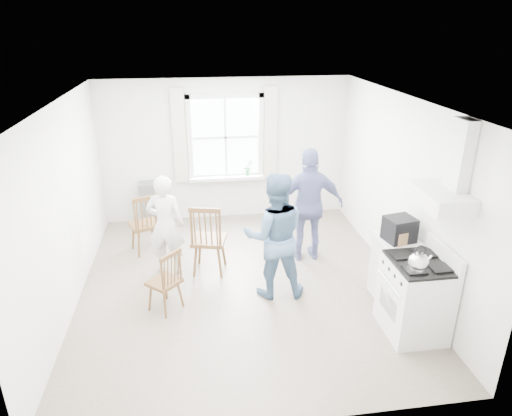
{
  "coord_description": "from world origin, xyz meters",
  "views": [
    {
      "loc": [
        -0.61,
        -5.62,
        3.52
      ],
      "look_at": [
        0.23,
        0.2,
        1.09
      ],
      "focal_mm": 32.0,
      "sensor_mm": 36.0,
      "label": 1
    }
  ],
  "objects": [
    {
      "name": "room_shell",
      "position": [
        0.0,
        0.0,
        1.3
      ],
      "size": [
        4.62,
        5.12,
        2.64
      ],
      "color": "#796C5D",
      "rests_on": "ground"
    },
    {
      "name": "window_assembly",
      "position": [
        0.0,
        2.45,
        1.46
      ],
      "size": [
        1.88,
        0.24,
        1.7
      ],
      "color": "white",
      "rests_on": "room_shell"
    },
    {
      "name": "range_hood",
      "position": [
        2.07,
        -1.35,
        1.9
      ],
      "size": [
        0.45,
        0.76,
        0.94
      ],
      "color": "silver",
      "rests_on": "room_shell"
    },
    {
      "name": "shelf_unit",
      "position": [
        -1.4,
        2.33,
        0.4
      ],
      "size": [
        0.4,
        0.3,
        0.8
      ],
      "primitive_type": "cube",
      "color": "slate",
      "rests_on": "ground"
    },
    {
      "name": "gas_stove",
      "position": [
        1.91,
        -1.35,
        0.48
      ],
      "size": [
        0.68,
        0.76,
        1.12
      ],
      "color": "silver",
      "rests_on": "ground"
    },
    {
      "name": "kettle",
      "position": [
        1.78,
        -1.53,
        1.05
      ],
      "size": [
        0.22,
        0.22,
        0.32
      ],
      "color": "silver",
      "rests_on": "gas_stove"
    },
    {
      "name": "low_cabinet",
      "position": [
        1.98,
        -0.65,
        0.45
      ],
      "size": [
        0.5,
        0.55,
        0.9
      ],
      "primitive_type": "cube",
      "color": "silver",
      "rests_on": "ground"
    },
    {
      "name": "stereo_stack",
      "position": [
        1.95,
        -0.69,
        1.06
      ],
      "size": [
        0.4,
        0.37,
        0.31
      ],
      "color": "black",
      "rests_on": "low_cabinet"
    },
    {
      "name": "cardboard_box",
      "position": [
        1.96,
        -0.75,
        0.98
      ],
      "size": [
        0.31,
        0.26,
        0.17
      ],
      "primitive_type": "cube",
      "rotation": [
        0.0,
        0.0,
        0.31
      ],
      "color": "#986F49",
      "rests_on": "low_cabinet"
    },
    {
      "name": "windsor_chair_a",
      "position": [
        -1.4,
        1.15,
        0.62
      ],
      "size": [
        0.55,
        0.55,
        1.01
      ],
      "color": "#4F3219",
      "rests_on": "ground"
    },
    {
      "name": "windsor_chair_b",
      "position": [
        -0.47,
        0.33,
        0.68
      ],
      "size": [
        0.56,
        0.56,
        1.12
      ],
      "color": "#4F3219",
      "rests_on": "ground"
    },
    {
      "name": "windsor_chair_c",
      "position": [
        -0.99,
        -0.52,
        0.53
      ],
      "size": [
        0.51,
        0.51,
        0.87
      ],
      "color": "#4F3219",
      "rests_on": "ground"
    },
    {
      "name": "person_left",
      "position": [
        -1.05,
        0.54,
        0.76
      ],
      "size": [
        0.67,
        0.67,
        1.52
      ],
      "primitive_type": "imported",
      "rotation": [
        0.0,
        0.0,
        2.9
      ],
      "color": "silver",
      "rests_on": "ground"
    },
    {
      "name": "person_mid",
      "position": [
        0.4,
        -0.29,
        0.87
      ],
      "size": [
        0.9,
        0.9,
        1.75
      ],
      "primitive_type": "imported",
      "rotation": [
        0.0,
        0.0,
        3.08
      ],
      "color": "slate",
      "rests_on": "ground"
    },
    {
      "name": "person_right",
      "position": [
        1.12,
        0.64,
        0.89
      ],
      "size": [
        1.08,
        1.08,
        1.79
      ],
      "primitive_type": "imported",
      "rotation": [
        0.0,
        0.0,
        3.11
      ],
      "color": "navy",
      "rests_on": "ground"
    },
    {
      "name": "potted_plant",
      "position": [
        0.4,
        2.36,
        1.0
      ],
      "size": [
        0.19,
        0.19,
        0.29
      ],
      "primitive_type": "imported",
      "rotation": [
        0.0,
        0.0,
        0.24
      ],
      "color": "#2F6A38",
      "rests_on": "window_assembly"
    }
  ]
}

